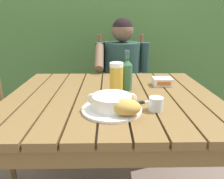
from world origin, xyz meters
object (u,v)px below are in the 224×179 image
Objects in this scene: chair_near_diner at (121,90)px; bread_roll at (127,107)px; butter_tub at (162,82)px; serving_plate at (112,109)px; beer_glass at (116,78)px; beer_bottle at (127,74)px; person_eating at (122,74)px; table_knife at (143,102)px; water_glass_small at (156,104)px; soup_bowl at (112,101)px.

bread_roll is (-0.05, -1.23, 0.33)m from chair_near_diner.
serving_plate is at bearing -130.26° from butter_tub.
beer_glass is (-0.03, 0.31, 0.04)m from bread_roll.
chair_near_diner is 0.93m from beer_bottle.
serving_plate is 1.19× the size of beer_bottle.
person_eating reaches higher than table_knife.
chair_near_diner is 1.20m from water_glass_small.
soup_bowl is at bearing -97.16° from beer_glass.
chair_near_diner is at bearing 92.79° from table_knife.
chair_near_diner reaches higher than bread_roll.
water_glass_small is 0.41m from butter_tub.
beer_bottle is 0.25m from table_knife.
beer_bottle is (0.06, 0.07, 0.01)m from beer_glass.
beer_glass is at bearing 126.49° from water_glass_small.
beer_glass is at bearing 132.29° from table_knife.
water_glass_small is at bearing -64.94° from table_knife.
beer_bottle reaches higher than table_knife.
beer_glass reaches higher than table_knife.
bread_roll is at bearing -121.74° from table_knife.
beer_bottle reaches higher than soup_bowl.
chair_near_diner reaches higher than serving_plate.
beer_bottle reaches higher than bread_roll.
beer_bottle is (-0.02, -0.85, 0.38)m from chair_near_diner.
chair_near_diner is 5.72× the size of beer_glass.
soup_bowl is at bearing -96.46° from person_eating.
chair_near_diner reaches higher than beer_glass.
butter_tub is (0.30, 0.15, -0.07)m from beer_glass.
butter_tub is at bearing 72.21° from water_glass_small.
table_knife is (0.07, -0.22, -0.09)m from beer_bottle.
beer_glass reaches higher than bread_roll.
table_knife is (0.05, -0.86, 0.07)m from person_eating.
water_glass_small is (0.18, -0.24, -0.06)m from beer_glass.
soup_bowl is 0.19m from table_knife.
bread_roll is at bearing -84.00° from beer_glass.
person_eating is at bearing 83.77° from beer_glass.
person_eating is at bearing 87.45° from bread_roll.
bread_roll reaches higher than table_knife.
person_eating reaches higher than beer_glass.
butter_tub is 0.35m from table_knife.
beer_glass reaches higher than water_glass_small.
chair_near_diner is 7.61× the size of bread_roll.
serving_plate is at bearing -95.47° from chair_near_diner.
table_knife is (-0.04, 0.09, -0.03)m from water_glass_small.
person_eating reaches higher than bread_roll.
bread_roll is at bearing -120.14° from butter_tub.
beer_glass is 2.65× the size of water_glass_small.
butter_tub is (0.24, 0.08, -0.07)m from beer_bottle.
beer_bottle is at bearing 85.21° from bread_roll.
beer_glass is 1.50× the size of butter_tub.
bread_roll is at bearing -49.40° from soup_bowl.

